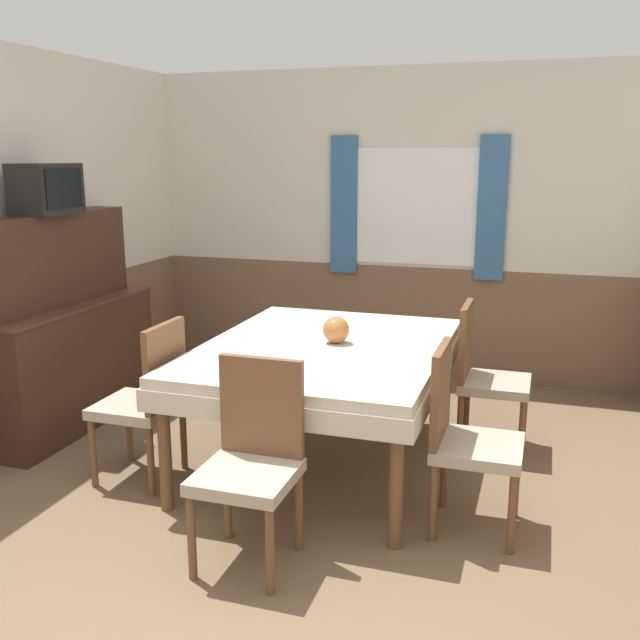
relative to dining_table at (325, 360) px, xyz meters
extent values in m
plane|color=brown|center=(-0.06, -1.70, -0.67)|extent=(16.00, 16.00, 0.00)
cube|color=silver|center=(-0.06, 2.05, 1.11)|extent=(4.60, 0.05, 1.65)
cube|color=brown|center=(-0.06, 2.05, -0.19)|extent=(4.60, 0.05, 0.95)
cube|color=white|center=(0.17, 2.01, 0.79)|extent=(1.11, 0.01, 0.97)
cube|color=#386699|center=(-0.45, 1.99, 0.79)|extent=(0.23, 0.03, 1.17)
cube|color=#386699|center=(0.79, 1.99, 0.79)|extent=(0.23, 0.03, 1.17)
cube|color=silver|center=(-2.18, 0.16, 1.11)|extent=(0.05, 4.12, 1.65)
cube|color=brown|center=(-2.18, 0.16, -0.19)|extent=(0.05, 4.12, 0.95)
cube|color=beige|center=(0.00, 0.00, 0.07)|extent=(1.42, 1.86, 0.06)
cube|color=beige|center=(0.00, 0.00, -0.02)|extent=(1.45, 1.89, 0.12)
cylinder|color=brown|center=(-0.63, -0.85, -0.31)|extent=(0.07, 0.07, 0.71)
cylinder|color=brown|center=(0.63, -0.85, -0.31)|extent=(0.07, 0.07, 0.71)
cylinder|color=brown|center=(-0.63, 0.85, -0.31)|extent=(0.07, 0.07, 0.71)
cylinder|color=brown|center=(0.63, 0.85, -0.31)|extent=(0.07, 0.07, 0.71)
cylinder|color=brown|center=(0.19, -1.39, -0.46)|extent=(0.04, 0.04, 0.41)
cylinder|color=brown|center=(-0.19, -1.39, -0.46)|extent=(0.04, 0.04, 0.41)
cylinder|color=brown|center=(0.19, -1.01, -0.46)|extent=(0.04, 0.04, 0.41)
cylinder|color=brown|center=(-0.19, -1.01, -0.46)|extent=(0.04, 0.04, 0.41)
cube|color=tan|center=(0.00, -1.20, -0.22)|extent=(0.44, 0.44, 0.06)
cube|color=brown|center=(0.00, -1.00, 0.05)|extent=(0.42, 0.04, 0.49)
cylinder|color=brown|center=(1.17, -0.35, -0.46)|extent=(0.04, 0.04, 0.41)
cylinder|color=brown|center=(1.17, -0.73, -0.46)|extent=(0.04, 0.04, 0.41)
cylinder|color=brown|center=(0.79, -0.35, -0.46)|extent=(0.04, 0.04, 0.41)
cylinder|color=brown|center=(0.79, -0.73, -0.46)|extent=(0.04, 0.04, 0.41)
cube|color=tan|center=(0.98, -0.54, -0.22)|extent=(0.44, 0.44, 0.06)
cube|color=brown|center=(0.78, -0.54, 0.05)|extent=(0.04, 0.42, 0.49)
cylinder|color=brown|center=(1.17, 0.73, -0.46)|extent=(0.04, 0.04, 0.41)
cylinder|color=brown|center=(1.17, 0.35, -0.46)|extent=(0.04, 0.04, 0.41)
cylinder|color=brown|center=(0.79, 0.73, -0.46)|extent=(0.04, 0.04, 0.41)
cylinder|color=brown|center=(0.79, 0.35, -0.46)|extent=(0.04, 0.04, 0.41)
cube|color=tan|center=(0.98, 0.54, -0.22)|extent=(0.44, 0.44, 0.06)
cube|color=brown|center=(0.78, 0.54, 0.05)|extent=(0.04, 0.42, 0.49)
cylinder|color=brown|center=(-1.17, -0.73, -0.46)|extent=(0.04, 0.04, 0.41)
cylinder|color=brown|center=(-1.17, -0.35, -0.46)|extent=(0.04, 0.04, 0.41)
cylinder|color=brown|center=(-0.79, -0.73, -0.46)|extent=(0.04, 0.04, 0.41)
cylinder|color=brown|center=(-0.79, -0.35, -0.46)|extent=(0.04, 0.04, 0.41)
cube|color=tan|center=(-0.98, -0.54, -0.22)|extent=(0.44, 0.44, 0.06)
cube|color=brown|center=(-0.78, -0.54, 0.05)|extent=(0.04, 0.42, 0.49)
cube|color=#3D2319|center=(-1.92, 0.08, -0.23)|extent=(0.44, 1.51, 0.88)
cube|color=#4C2C1F|center=(-1.92, 0.08, 0.20)|extent=(0.46, 1.53, 0.02)
cube|color=#3D2319|center=(-1.97, 0.08, 0.52)|extent=(0.24, 1.36, 0.62)
cube|color=black|center=(-1.91, -0.02, 1.00)|extent=(0.28, 0.44, 0.33)
cube|color=black|center=(-1.77, -0.02, 1.01)|extent=(0.01, 0.36, 0.25)
sphere|color=#B26B38|center=(0.06, 0.05, 0.18)|extent=(0.16, 0.16, 0.16)
camera|label=1|loc=(1.25, -3.98, 1.22)|focal=40.00mm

